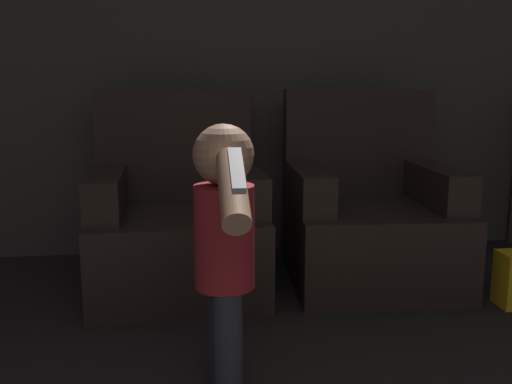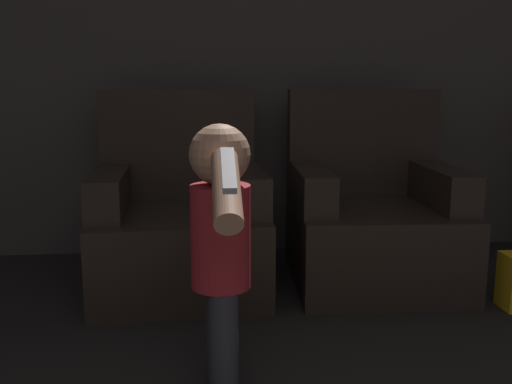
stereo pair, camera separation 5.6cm
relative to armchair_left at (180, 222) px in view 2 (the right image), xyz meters
The scene contains 4 objects.
wall_back 1.20m from the armchair_left, 64.48° to the left, with size 8.40×0.05×2.60m.
armchair_left is the anchor object (origin of this frame).
armchair_right 1.02m from the armchair_left, ahead, with size 0.88×0.91×1.01m.
person_toddler 1.11m from the armchair_left, 80.78° to the right, with size 0.20×0.62×0.91m.
Camera 2 is at (-0.19, 0.96, 1.02)m, focal length 40.00 mm.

